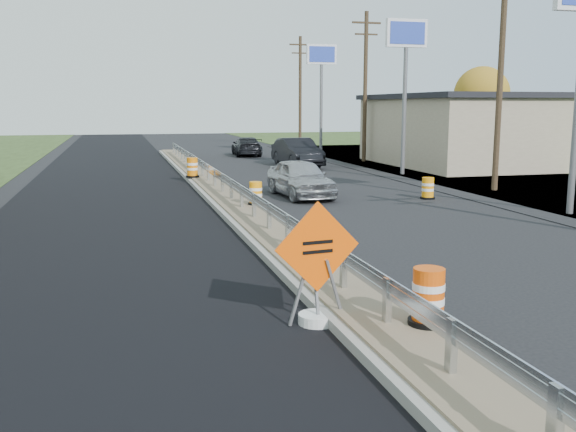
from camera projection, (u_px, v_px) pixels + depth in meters
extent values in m
plane|color=black|center=(288.00, 252.00, 15.79)|extent=(140.00, 140.00, 0.00)
cube|color=black|center=(107.00, 201.00, 24.19)|extent=(7.20, 120.00, 0.01)
cube|color=gray|center=(231.00, 202.00, 23.39)|extent=(1.60, 55.00, 0.18)
cube|color=brown|center=(231.00, 199.00, 23.37)|extent=(1.25, 55.00, 0.05)
cube|color=silver|center=(556.00, 419.00, 6.17)|extent=(0.10, 0.15, 0.70)
cube|color=silver|center=(451.00, 345.00, 8.07)|extent=(0.10, 0.15, 0.70)
cube|color=silver|center=(387.00, 300.00, 9.98)|extent=(0.10, 0.15, 0.70)
cube|color=silver|center=(343.00, 269.00, 11.88)|extent=(0.10, 0.15, 0.70)
cube|color=silver|center=(312.00, 246.00, 13.78)|extent=(0.10, 0.15, 0.70)
cube|color=silver|center=(288.00, 229.00, 15.69)|extent=(0.10, 0.15, 0.70)
cube|color=silver|center=(269.00, 216.00, 17.59)|extent=(0.10, 0.15, 0.70)
cube|color=silver|center=(254.00, 205.00, 19.50)|extent=(0.10, 0.15, 0.70)
cube|color=silver|center=(242.00, 196.00, 21.40)|extent=(0.10, 0.15, 0.70)
cube|color=silver|center=(231.00, 189.00, 23.31)|extent=(0.10, 0.15, 0.70)
cube|color=silver|center=(222.00, 183.00, 25.21)|extent=(0.10, 0.15, 0.70)
cube|color=silver|center=(215.00, 177.00, 27.12)|extent=(0.10, 0.15, 0.70)
cube|color=silver|center=(208.00, 173.00, 29.02)|extent=(0.10, 0.15, 0.70)
cube|color=silver|center=(203.00, 169.00, 30.92)|extent=(0.10, 0.15, 0.70)
cube|color=silver|center=(197.00, 165.00, 32.83)|extent=(0.10, 0.15, 0.70)
cube|color=silver|center=(193.00, 162.00, 34.73)|extent=(0.10, 0.15, 0.70)
cube|color=silver|center=(189.00, 159.00, 36.64)|extent=(0.10, 0.15, 0.70)
cube|color=silver|center=(185.00, 156.00, 38.54)|extent=(0.10, 0.15, 0.70)
cube|color=silver|center=(182.00, 154.00, 40.45)|extent=(0.10, 0.15, 0.70)
cube|color=silver|center=(179.00, 152.00, 42.35)|extent=(0.10, 0.15, 0.70)
cube|color=silver|center=(176.00, 150.00, 44.26)|extent=(0.10, 0.15, 0.70)
cube|color=silver|center=(173.00, 148.00, 46.16)|extent=(0.10, 0.15, 0.70)
cube|color=silver|center=(227.00, 180.00, 24.23)|extent=(0.04, 46.00, 0.34)
cube|color=silver|center=(227.00, 183.00, 24.24)|extent=(0.06, 46.00, 0.03)
cube|color=silver|center=(227.00, 178.00, 24.21)|extent=(0.06, 46.00, 0.03)
cube|color=tan|center=(531.00, 131.00, 39.83)|extent=(18.00, 12.00, 4.00)
cube|color=black|center=(533.00, 97.00, 39.47)|extent=(18.50, 12.50, 0.30)
cube|color=black|center=(398.00, 140.00, 37.62)|extent=(0.08, 7.20, 2.20)
cylinder|color=slate|center=(404.00, 109.00, 33.12)|extent=(0.22, 0.22, 6.80)
cube|color=white|center=(407.00, 33.00, 32.47)|extent=(2.20, 0.25, 1.40)
cube|color=#263FB2|center=(407.00, 33.00, 32.47)|extent=(1.90, 0.30, 1.10)
cylinder|color=slate|center=(321.00, 108.00, 46.45)|extent=(0.22, 0.22, 6.80)
cube|color=white|center=(322.00, 54.00, 45.80)|extent=(2.20, 0.25, 1.40)
cube|color=#263FB2|center=(322.00, 54.00, 45.80)|extent=(1.90, 0.30, 1.10)
cylinder|color=#473523|center=(500.00, 78.00, 26.49)|extent=(0.26, 0.26, 9.40)
cylinder|color=#473523|center=(365.00, 88.00, 40.77)|extent=(0.26, 0.26, 9.40)
cube|color=#473523|center=(366.00, 23.00, 40.09)|extent=(1.90, 0.12, 0.12)
cube|color=#473523|center=(366.00, 34.00, 40.21)|extent=(1.50, 0.10, 0.10)
cylinder|color=#473523|center=(300.00, 93.00, 55.05)|extent=(0.26, 0.26, 9.40)
cube|color=#473523|center=(300.00, 45.00, 54.37)|extent=(1.90, 0.12, 0.12)
cube|color=#473523|center=(300.00, 53.00, 54.49)|extent=(1.50, 0.10, 0.10)
cylinder|color=#473523|center=(480.00, 130.00, 54.51)|extent=(0.36, 0.36, 3.08)
sphere|color=#B18025|center=(482.00, 94.00, 54.00)|extent=(4.62, 4.62, 4.62)
cylinder|color=white|center=(317.00, 319.00, 10.56)|extent=(0.62, 0.62, 0.18)
cube|color=slate|center=(299.00, 293.00, 10.41)|extent=(0.37, 0.09, 1.07)
cube|color=slate|center=(335.00, 290.00, 10.56)|extent=(0.37, 0.09, 1.07)
cube|color=slate|center=(316.00, 291.00, 10.54)|extent=(0.08, 0.28, 1.09)
cube|color=#E84D04|center=(318.00, 247.00, 10.36)|extent=(1.48, 0.23, 1.49)
cube|color=black|center=(318.00, 242.00, 10.32)|extent=(0.53, 0.08, 0.06)
cube|color=black|center=(318.00, 252.00, 10.35)|extent=(0.53, 0.08, 0.06)
cylinder|color=black|center=(427.00, 322.00, 9.89)|extent=(0.61, 0.61, 0.08)
cylinder|color=#E54E09|center=(428.00, 295.00, 9.82)|extent=(0.49, 0.49, 0.85)
cylinder|color=white|center=(429.00, 286.00, 9.79)|extent=(0.50, 0.50, 0.11)
cylinder|color=white|center=(428.00, 300.00, 9.83)|extent=(0.50, 0.50, 0.11)
cylinder|color=black|center=(256.00, 204.00, 21.91)|extent=(0.54, 0.54, 0.07)
cylinder|color=orange|center=(256.00, 193.00, 21.84)|extent=(0.43, 0.43, 0.75)
cylinder|color=white|center=(256.00, 189.00, 21.82)|extent=(0.44, 0.44, 0.10)
cylinder|color=white|center=(256.00, 195.00, 21.85)|extent=(0.44, 0.44, 0.10)
cylinder|color=black|center=(193.00, 176.00, 30.33)|extent=(0.63, 0.63, 0.08)
cylinder|color=orange|center=(192.00, 167.00, 30.25)|extent=(0.50, 0.50, 0.88)
cylinder|color=white|center=(192.00, 164.00, 30.23)|extent=(0.52, 0.52, 0.12)
cylinder|color=white|center=(192.00, 169.00, 30.27)|extent=(0.52, 0.52, 0.12)
cylinder|color=black|center=(427.00, 198.00, 24.87)|extent=(0.57, 0.57, 0.08)
cylinder|color=orange|center=(428.00, 188.00, 24.80)|extent=(0.45, 0.45, 0.80)
cylinder|color=white|center=(428.00, 184.00, 24.78)|extent=(0.47, 0.47, 0.10)
cylinder|color=white|center=(428.00, 190.00, 24.82)|extent=(0.47, 0.47, 0.10)
imported|color=#ABACB0|center=(300.00, 178.00, 25.33)|extent=(2.03, 4.49, 1.49)
imported|color=black|center=(297.00, 152.00, 38.17)|extent=(2.05, 5.17, 1.67)
imported|color=black|center=(247.00, 146.00, 46.41)|extent=(2.26, 4.79, 1.35)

